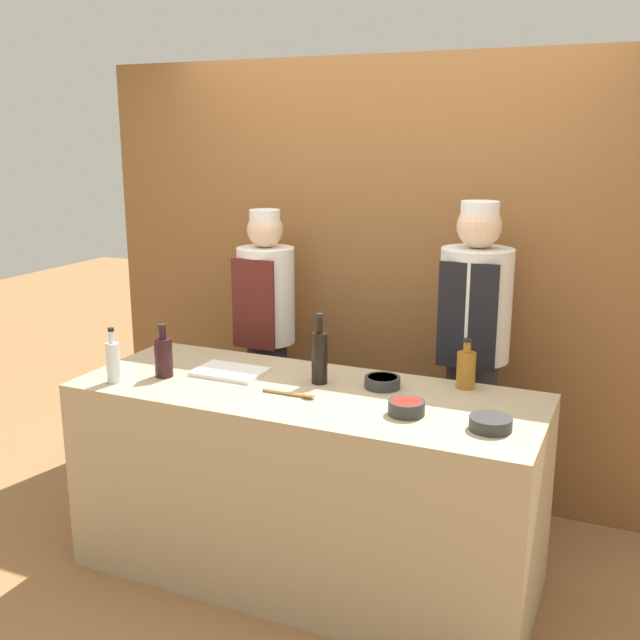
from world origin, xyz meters
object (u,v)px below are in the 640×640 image
Objects in this scene: bottle_soy at (319,356)px; wooden_spoon at (296,394)px; bottle_amber at (466,369)px; sauce_bowl_brown at (382,382)px; chef_left at (267,340)px; bottle_wine at (163,356)px; sauce_bowl_purple at (491,423)px; cutting_board at (230,372)px; bottle_clear at (113,361)px; sauce_bowl_red at (406,407)px; chef_right at (472,358)px.

bottle_soy is 1.30× the size of wooden_spoon.
bottle_amber is 0.90× the size of wooden_spoon.
chef_left is at bearing 147.53° from sauce_bowl_brown.
bottle_wine is at bearing 179.97° from wooden_spoon.
wooden_spoon is 1.00m from chef_left.
bottle_wine is 0.16× the size of chef_left.
chef_left is at bearing 125.18° from wooden_spoon.
cutting_board is at bearing 171.51° from sauce_bowl_purple.
bottle_soy reaches higher than sauce_bowl_purple.
bottle_clear is at bearing -169.14° from wooden_spoon.
sauce_bowl_red is at bearing -1.08° from wooden_spoon.
chef_right reaches higher than sauce_bowl_red.
bottle_wine reaches higher than bottle_amber.
cutting_board is at bearing 30.90° from bottle_wine.
chef_right is at bearing 33.15° from bottle_wine.
sauce_bowl_purple is 0.89m from chef_right.
bottle_clear is 0.15× the size of chef_right.
wooden_spoon is at bearing -95.03° from bottle_soy.
bottle_amber is at bearing 114.46° from sauce_bowl_purple.
bottle_amber is at bearing 17.28° from bottle_wine.
sauce_bowl_purple is 1.52m from bottle_wine.
wooden_spoon is at bearing -147.22° from bottle_amber.
bottle_wine is 0.77× the size of bottle_soy.
sauce_bowl_purple is 0.10× the size of chef_left.
sauce_bowl_purple reaches higher than cutting_board.
sauce_bowl_purple is at bearing -3.85° from sauce_bowl_red.
chef_right is at bearing 33.72° from cutting_board.
sauce_bowl_purple is at bearing -1.23° from bottle_wine.
sauce_bowl_red is 0.93× the size of sauce_bowl_brown.
bottle_wine is (-0.26, -0.16, 0.09)m from cutting_board.
sauce_bowl_red is 0.46× the size of bottle_soy.
wooden_spoon is (-0.64, -0.41, -0.08)m from bottle_amber.
sauce_bowl_brown is at bearing 8.40° from cutting_board.
bottle_clear reaches higher than cutting_board.
sauce_bowl_red is 0.33m from sauce_bowl_brown.
bottle_soy is at bearing 23.19° from bottle_clear.
cutting_board is at bearing -146.28° from chef_right.
wooden_spoon is at bearing -125.03° from chef_right.
bottle_clear is 0.16× the size of chef_left.
chef_left is at bearing 134.16° from bottle_soy.
sauce_bowl_purple is 0.51× the size of cutting_board.
chef_left reaches higher than sauce_bowl_brown.
sauce_bowl_red is 1.36m from chef_left.
bottle_clear is at bearing -145.24° from chef_right.
bottle_soy is (0.70, 0.21, 0.03)m from bottle_wine.
sauce_bowl_purple is 0.51× the size of bottle_soy.
bottle_amber is (1.06, 0.25, 0.08)m from cutting_board.
bottle_soy is (0.86, 0.37, 0.03)m from bottle_clear.
cutting_board is 0.20× the size of chef_left.
chef_left reaches higher than bottle_wine.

